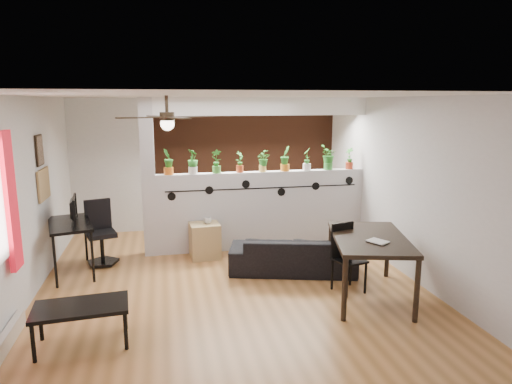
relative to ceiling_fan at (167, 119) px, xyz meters
name	(u,v)px	position (x,y,z in m)	size (l,w,h in m)	color
room_shell	(229,193)	(0.80, 0.30, -1.01)	(6.30, 7.10, 2.90)	#976231
partition_wall	(263,210)	(1.60, 1.80, -1.64)	(3.60, 0.18, 1.35)	#BCBCC1
ceiling_header	(263,106)	(1.60, 1.80, 0.14)	(3.60, 0.18, 0.30)	white
pier_column	(148,178)	(-0.31, 1.80, -1.01)	(0.22, 0.20, 2.60)	#BCBCC1
brick_panel	(247,163)	(1.60, 3.27, -1.01)	(3.90, 0.05, 2.60)	#9B4C2D
vine_decal	(264,188)	(1.60, 1.70, -1.23)	(3.31, 0.01, 0.30)	black
baseboard_heater	(8,338)	(-1.74, -0.90, -2.22)	(0.08, 1.00, 0.18)	silver
corkboard	(44,184)	(-1.78, 1.25, -0.96)	(0.03, 0.60, 0.45)	#9F7B4C
framed_art	(39,150)	(-1.78, 1.20, -0.46)	(0.03, 0.34, 0.44)	#8C7259
ceiling_fan	(167,119)	(0.00, 0.00, 0.00)	(1.19, 1.19, 0.43)	black
potted_plant_0	(168,161)	(0.02, 1.80, -0.74)	(0.22, 0.26, 0.43)	orange
potted_plant_1	(193,161)	(0.42, 1.80, -0.75)	(0.25, 0.26, 0.41)	white
potted_plant_2	(216,160)	(0.81, 1.80, -0.75)	(0.21, 0.17, 0.41)	#408932
potted_plant_3	(240,161)	(1.21, 1.80, -0.77)	(0.22, 0.22, 0.36)	#B2401C
potted_plant_4	(263,160)	(1.60, 1.80, -0.77)	(0.18, 0.20, 0.36)	gold
potted_plant_5	(285,158)	(2.00, 1.80, -0.74)	(0.27, 0.28, 0.43)	orange
potted_plant_6	(307,158)	(2.39, 1.80, -0.75)	(0.22, 0.24, 0.40)	silver
potted_plant_7	(329,157)	(2.79, 1.80, -0.74)	(0.27, 0.28, 0.43)	green
potted_plant_8	(350,158)	(3.18, 1.80, -0.76)	(0.20, 0.23, 0.38)	#BB3A1D
sofa	(293,255)	(1.79, 0.57, -2.05)	(1.79, 0.70, 0.52)	black
cube_shelf	(205,241)	(0.56, 1.46, -2.03)	(0.47, 0.42, 0.58)	#A38756
cup	(207,220)	(0.61, 1.46, -1.69)	(0.13, 0.13, 0.11)	gray
computer_desk	(70,227)	(-1.45, 1.17, -1.61)	(0.81, 1.19, 0.78)	black
monitor	(71,214)	(-1.45, 1.32, -1.43)	(0.06, 0.34, 0.19)	black
office_chair	(101,237)	(-1.07, 1.52, -1.87)	(0.52, 0.53, 1.00)	black
dining_table	(370,243)	(2.51, -0.50, -1.58)	(1.25, 1.67, 0.82)	black
book	(373,243)	(2.41, -0.80, -1.48)	(0.18, 0.24, 0.02)	gray
folding_chair	(346,251)	(2.30, -0.23, -1.77)	(0.46, 0.46, 0.92)	black
coffee_table	(81,310)	(-0.97, -1.04, -1.92)	(0.99, 0.61, 0.44)	black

